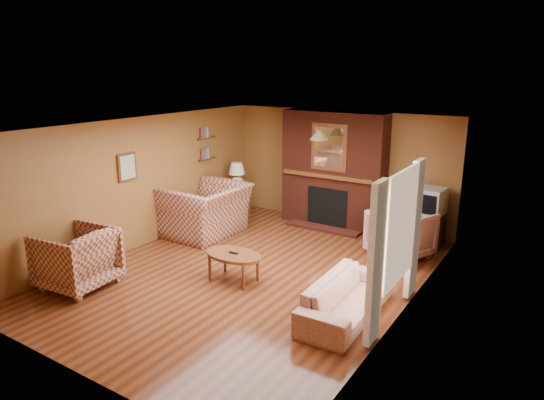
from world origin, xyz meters
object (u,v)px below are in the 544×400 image
Objects in this scene: coffee_table at (233,257)px; floral_armchair at (401,233)px; crt_tv at (429,201)px; plaid_armchair at (77,258)px; table_lamp at (237,174)px; fireplace at (333,171)px; side_table at (237,202)px; floral_sofa at (347,298)px; tv_stand at (426,230)px; plaid_loveseat at (206,210)px.

floral_armchair is at bearing 52.10° from coffee_table.
plaid_armchair is at bearing -130.80° from crt_tv.
table_lamp reaches higher than coffee_table.
side_table is at bearing -165.71° from fireplace.
crt_tv reaches higher than floral_sofa.
tv_stand is at bearing 4.82° from table_lamp.
plaid_loveseat reaches higher than side_table.
side_table is 4.20m from crt_tv.
fireplace is 2.34m from side_table.
table_lamp is (-0.15, 4.29, 0.49)m from plaid_armchair.
floral_armchair is at bearing 104.35° from plaid_loveseat.
coffee_table is 3.50m from side_table.
fireplace is 2.23m from tv_stand.
plaid_armchair is at bearing -131.04° from tv_stand.
table_lamp reaches higher than side_table.
plaid_loveseat is at bearing -156.23° from crt_tv.
crt_tv reaches higher than plaid_loveseat.
crt_tv is at bearing -3.88° from floral_sofa.
tv_stand is at bearing -3.87° from floral_sofa.
fireplace is at bearing 14.29° from table_lamp.
plaid_armchair is 1.60× the size of tv_stand.
table_lamp reaches higher than floral_armchair.
side_table is at bearing 176.90° from plaid_armchair.
plaid_loveseat is at bearing 140.52° from coffee_table.
floral_armchair reaches higher than floral_sofa.
table_lamp is 4.21m from tv_stand.
fireplace is 3.93× the size of side_table.
floral_armchair is at bearing -28.06° from fireplace.
plaid_loveseat is at bearing 66.31° from floral_sofa.
floral_sofa is at bearing -92.63° from crt_tv.
coffee_table is at bearing -54.42° from side_table.
fireplace is 2.19m from floral_armchair.
plaid_loveseat is at bearing -156.44° from tv_stand.
floral_sofa is at bearing 115.18° from floral_armchair.
plaid_loveseat is at bearing 172.93° from plaid_armchair.
crt_tv is (0.00, -0.01, 0.56)m from tv_stand.
floral_armchair is 3.06m from coffee_table.
fireplace is at bearing 152.89° from plaid_armchair.
tv_stand is (0.24, 0.78, -0.11)m from floral_armchair.
coffee_table is at bearing 122.46° from plaid_armchair.
plaid_loveseat reaches higher than tv_stand.
table_lamp is at bearing 0.00° from side_table.
floral_armchair is 3.94m from side_table.
crt_tv is at bearing 134.09° from plaid_armchair.
plaid_armchair is 0.55× the size of floral_sofa.
tv_stand is at bearing 56.44° from coffee_table.
plaid_loveseat is 2.31m from coffee_table.
floral_sofa is (3.75, -1.55, -0.24)m from plaid_loveseat.
floral_sofa is at bearing -92.90° from tv_stand.
floral_sofa is 3.00× the size of side_table.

